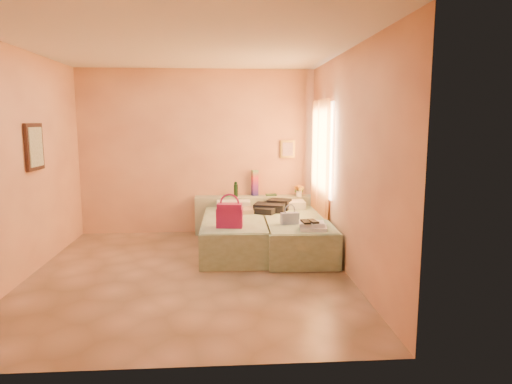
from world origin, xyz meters
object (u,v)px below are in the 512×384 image
(green_book, at_px, (271,195))
(magenta_handbag, at_px, (230,215))
(flower_vase, at_px, (299,190))
(headboard_ledge, at_px, (255,215))
(towel_stack, at_px, (313,226))
(bed_right, at_px, (295,234))
(water_bottle, at_px, (236,190))
(blue_handbag, at_px, (290,218))
(bed_left, at_px, (235,234))

(green_book, distance_m, magenta_handbag, 1.84)
(green_book, relative_size, flower_vase, 0.77)
(headboard_ledge, relative_size, towel_stack, 5.86)
(bed_right, relative_size, magenta_handbag, 5.72)
(green_book, height_order, flower_vase, flower_vase)
(bed_right, xyz_separation_m, water_bottle, (-0.86, 1.10, 0.52))
(flower_vase, bearing_deg, magenta_handbag, -127.19)
(water_bottle, xyz_separation_m, towel_stack, (0.98, -1.84, -0.22))
(green_book, xyz_separation_m, blue_handbag, (0.11, -1.55, -0.09))
(water_bottle, bearing_deg, blue_handbag, -64.08)
(bed_right, xyz_separation_m, magenta_handbag, (-0.98, -0.51, 0.41))
(towel_stack, bearing_deg, magenta_handbag, 168.46)
(magenta_handbag, relative_size, towel_stack, 1.00)
(bed_left, xyz_separation_m, magenta_handbag, (-0.08, -0.61, 0.41))
(green_book, bearing_deg, bed_right, -80.87)
(headboard_ledge, distance_m, blue_handbag, 1.59)
(green_book, xyz_separation_m, magenta_handbag, (-0.74, -1.68, -0.00))
(water_bottle, relative_size, flower_vase, 1.05)
(green_book, bearing_deg, bed_left, -123.92)
(bed_right, distance_m, water_bottle, 1.49)
(green_book, xyz_separation_m, towel_stack, (0.37, -1.91, -0.12))
(bed_left, xyz_separation_m, flower_vase, (1.13, 0.99, 0.52))
(headboard_ledge, bearing_deg, bed_left, -109.65)
(bed_left, relative_size, bed_right, 1.00)
(bed_right, height_order, water_bottle, water_bottle)
(magenta_handbag, bearing_deg, bed_right, 34.55)
(flower_vase, bearing_deg, bed_right, -102.04)
(bed_left, distance_m, blue_handbag, 0.96)
(bed_right, relative_size, towel_stack, 5.71)
(bed_left, bearing_deg, blue_handbag, -31.11)
(water_bottle, distance_m, flower_vase, 1.09)
(magenta_handbag, height_order, blue_handbag, magenta_handbag)
(bed_right, height_order, towel_stack, towel_stack)
(headboard_ledge, distance_m, towel_stack, 2.01)
(bed_right, bearing_deg, towel_stack, -79.29)
(towel_stack, bearing_deg, bed_right, 99.92)
(bed_left, distance_m, bed_right, 0.91)
(green_book, bearing_deg, blue_handbag, -88.63)
(magenta_handbag, bearing_deg, towel_stack, -4.53)
(bed_right, bearing_deg, flower_vase, 78.75)
(bed_right, bearing_deg, water_bottle, 128.66)
(bed_right, xyz_separation_m, towel_stack, (0.13, -0.74, 0.30))
(headboard_ledge, xyz_separation_m, water_bottle, (-0.33, -0.05, 0.45))
(flower_vase, bearing_deg, bed_left, -138.83)
(headboard_ledge, distance_m, bed_right, 1.26)
(bed_left, bearing_deg, magenta_handbag, -96.66)
(bed_left, xyz_separation_m, green_book, (0.66, 1.08, 0.42))
(magenta_handbag, bearing_deg, water_bottle, 92.62)
(magenta_handbag, bearing_deg, blue_handbag, 15.80)
(blue_handbag, bearing_deg, towel_stack, -64.01)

